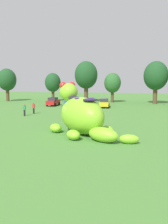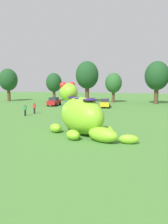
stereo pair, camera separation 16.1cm
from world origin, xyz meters
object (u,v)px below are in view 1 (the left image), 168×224
object	(u,v)px
car_blue	(71,102)
spectator_wandering	(34,108)
spectator_mid_field	(68,110)
spectator_near_inflatable	(88,109)
car_green	(89,102)
car_yellow	(104,103)
spectator_by_cars	(93,116)
car_red	(53,102)
spectator_far_side	(24,110)
giant_inflatable_creature	(82,115)

from	to	relation	value
car_blue	spectator_wandering	bearing A→B (deg)	-99.51
spectator_mid_field	spectator_near_inflatable	bearing A→B (deg)	49.96
car_green	car_yellow	world-z (taller)	same
spectator_mid_field	car_yellow	bearing A→B (deg)	74.82
spectator_by_cars	spectator_wandering	distance (m)	11.94
car_red	car_green	bearing A→B (deg)	5.74
spectator_mid_field	spectator_by_cars	xyz separation A→B (m)	(4.61, -4.71, 0.00)
car_blue	spectator_mid_field	bearing A→B (deg)	-74.48
car_blue	car_green	world-z (taller)	same
car_yellow	spectator_wandering	bearing A→B (deg)	-129.46
car_red	car_green	world-z (taller)	same
car_red	car_blue	xyz separation A→B (m)	(3.60, 0.75, 0.00)
spectator_mid_field	spectator_by_cars	distance (m)	6.59
car_red	spectator_far_side	size ratio (longest dim) A/B	2.43
car_red	spectator_far_side	distance (m)	14.04
car_yellow	spectator_near_inflatable	distance (m)	9.48
car_green	spectator_near_inflatable	distance (m)	10.97
spectator_wandering	car_red	bearing A→B (deg)	97.44
spectator_near_inflatable	car_green	bearing A→B (deg)	101.96
giant_inflatable_creature	spectator_far_side	bearing A→B (deg)	141.24
car_blue	car_green	distance (m)	3.79
car_red	spectator_by_cars	distance (m)	21.16
spectator_wandering	spectator_far_side	size ratio (longest dim) A/B	1.00
car_red	spectator_by_cars	size ratio (longest dim) A/B	2.43
giant_inflatable_creature	spectator_near_inflatable	bearing A→B (deg)	100.50
spectator_near_inflatable	spectator_mid_field	size ratio (longest dim) A/B	1.00
spectator_near_inflatable	spectator_wandering	bearing A→B (deg)	-168.42
car_yellow	spectator_mid_field	world-z (taller)	car_yellow
spectator_by_cars	spectator_mid_field	bearing A→B (deg)	134.40
car_red	car_green	xyz separation A→B (m)	(7.39, 0.74, 0.00)
spectator_near_inflatable	spectator_far_side	bearing A→B (deg)	-154.62
car_yellow	spectator_by_cars	distance (m)	16.94
car_red	spectator_mid_field	xyz separation A→B (m)	(7.35, -12.75, -0.01)
spectator_far_side	spectator_wandering	bearing A→B (deg)	83.27
car_red	car_yellow	xyz separation A→B (m)	(10.66, -0.57, 0.00)
car_blue	spectator_far_side	xyz separation A→B (m)	(-2.35, -14.73, -0.01)
car_green	spectator_far_side	bearing A→B (deg)	-112.64
car_yellow	spectator_wandering	xyz separation A→B (m)	(-9.13, -11.09, -0.01)
car_red	spectator_mid_field	world-z (taller)	car_red
spectator_near_inflatable	spectator_far_side	size ratio (longest dim) A/B	1.00
spectator_wandering	spectator_near_inflatable	bearing A→B (deg)	11.58
spectator_mid_field	spectator_by_cars	bearing A→B (deg)	-45.60
giant_inflatable_creature	spectator_wandering	xyz separation A→B (m)	(-10.48, 10.96, -0.92)
spectator_wandering	spectator_far_side	world-z (taller)	same
spectator_near_inflatable	spectator_mid_field	bearing A→B (deg)	-130.04
car_yellow	spectator_wandering	world-z (taller)	car_yellow
car_red	spectator_far_side	bearing A→B (deg)	-84.90
car_green	spectator_wandering	world-z (taller)	car_green
car_yellow	car_red	bearing A→B (deg)	176.96
giant_inflatable_creature	spectator_wandering	distance (m)	15.20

